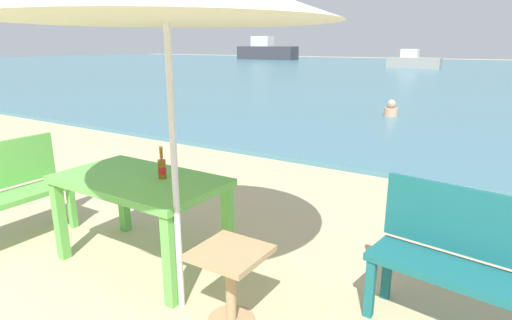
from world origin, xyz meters
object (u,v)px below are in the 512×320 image
object	(u,v)px
side_table_wood	(231,276)
bench_green_right	(0,189)
picnic_table_green	(140,190)
beer_bottle_amber	(162,167)
bench_teal_center	(473,259)
boat_ferry	(413,61)
boat_cargo_ship	(266,51)
swimmer_person	(391,110)

from	to	relation	value
side_table_wood	bench_green_right	size ratio (longest dim) A/B	0.45
picnic_table_green	bench_green_right	bearing A→B (deg)	-161.34
beer_bottle_amber	bench_teal_center	bearing A→B (deg)	8.77
beer_bottle_amber	boat_ferry	bearing A→B (deg)	99.12
beer_bottle_amber	boat_cargo_ship	bearing A→B (deg)	120.18
boat_cargo_ship	swimmer_person	bearing A→B (deg)	-54.38
picnic_table_green	boat_ferry	xyz separation A→B (m)	(-4.80, 31.13, -0.07)
picnic_table_green	swimmer_person	world-z (taller)	picnic_table_green
bench_green_right	beer_bottle_amber	bearing A→B (deg)	19.47
beer_bottle_amber	bench_green_right	distance (m)	1.65
beer_bottle_amber	bench_teal_center	world-z (taller)	beer_bottle_amber
bench_teal_center	boat_ferry	distance (m)	31.53
picnic_table_green	beer_bottle_amber	distance (m)	0.29
boat_ferry	boat_cargo_ship	distance (m)	21.31
swimmer_person	side_table_wood	bearing A→B (deg)	-81.42
bench_teal_center	bench_green_right	bearing A→B (deg)	-166.79
bench_teal_center	picnic_table_green	bearing A→B (deg)	-169.91
bench_green_right	boat_ferry	xyz separation A→B (m)	(-3.46, 31.58, 0.04)
bench_teal_center	boat_cargo_ship	world-z (taller)	boat_cargo_ship
side_table_wood	bench_green_right	world-z (taller)	bench_green_right
side_table_wood	swimmer_person	bearing A→B (deg)	98.58
boat_ferry	bench_green_right	bearing A→B (deg)	-83.75
boat_ferry	boat_cargo_ship	bearing A→B (deg)	152.19
beer_bottle_amber	boat_ferry	xyz separation A→B (m)	(-4.98, 31.04, -0.28)
picnic_table_green	side_table_wood	distance (m)	1.19
picnic_table_green	beer_bottle_amber	size ratio (longest dim) A/B	5.28
boat_ferry	side_table_wood	bearing A→B (deg)	-79.33
beer_bottle_amber	bench_green_right	size ratio (longest dim) A/B	0.22
bench_green_right	swimmer_person	world-z (taller)	bench_green_right
picnic_table_green	boat_cargo_ship	world-z (taller)	boat_cargo_ship
side_table_wood	bench_teal_center	world-z (taller)	bench_teal_center
bench_green_right	boat_cargo_ship	world-z (taller)	boat_cargo_ship
bench_teal_center	bench_green_right	size ratio (longest dim) A/B	1.03
bench_teal_center	side_table_wood	bearing A→B (deg)	-151.80
boat_cargo_ship	picnic_table_green	bearing A→B (deg)	-60.07
boat_ferry	swimmer_person	bearing A→B (deg)	-78.55
swimmer_person	boat_cargo_ship	world-z (taller)	boat_cargo_ship
bench_green_right	swimmer_person	distance (m)	8.85
bench_green_right	swimmer_person	xyz separation A→B (m)	(1.16, 8.77, -0.30)
picnic_table_green	boat_cargo_ship	distance (m)	47.39
bench_teal_center	boat_cargo_ship	distance (m)	48.29
bench_teal_center	swimmer_person	size ratio (longest dim) A/B	3.02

